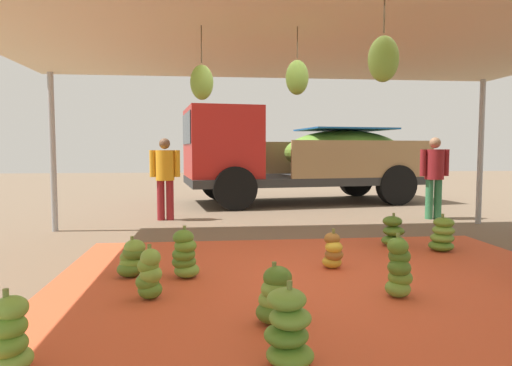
# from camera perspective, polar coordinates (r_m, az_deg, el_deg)

# --- Properties ---
(ground_plane) EXTENTS (40.00, 40.00, 0.00)m
(ground_plane) POSITION_cam_1_polar(r_m,az_deg,el_deg) (7.78, 3.02, -5.96)
(ground_plane) COLOR brown
(tarp_orange) EXTENTS (5.69, 4.29, 0.01)m
(tarp_orange) POSITION_cam_1_polar(r_m,az_deg,el_deg) (4.92, 8.65, -12.01)
(tarp_orange) COLOR #D1512D
(tarp_orange) RESTS_ON ground
(tent_canopy) EXTENTS (8.00, 7.00, 2.71)m
(tent_canopy) POSITION_cam_1_polar(r_m,az_deg,el_deg) (4.80, 9.21, 19.32)
(tent_canopy) COLOR #9EA0A5
(tent_canopy) RESTS_ON ground
(banana_bunch_0) EXTENTS (0.26, 0.29, 0.46)m
(banana_bunch_0) POSITION_cam_1_polar(r_m,az_deg,el_deg) (5.32, 9.71, -8.56)
(banana_bunch_0) COLOR gold
(banana_bunch_0) RESTS_ON tarp_orange
(banana_bunch_2) EXTENTS (0.42, 0.42, 0.47)m
(banana_bunch_2) POSITION_cam_1_polar(r_m,az_deg,el_deg) (6.73, 16.94, -5.97)
(banana_bunch_2) COLOR #518428
(banana_bunch_2) RESTS_ON tarp_orange
(banana_bunch_3) EXTENTS (0.32, 0.33, 0.52)m
(banana_bunch_3) POSITION_cam_1_polar(r_m,az_deg,el_deg) (3.27, -28.68, -16.74)
(banana_bunch_3) COLOR #75A83D
(banana_bunch_3) RESTS_ON tarp_orange
(banana_bunch_4) EXTENTS (0.46, 0.46, 0.51)m
(banana_bunch_4) POSITION_cam_1_polar(r_m,az_deg,el_deg) (6.62, 22.50, -6.13)
(banana_bunch_4) COLOR #518428
(banana_bunch_4) RESTS_ON tarp_orange
(banana_bunch_5) EXTENTS (0.32, 0.32, 0.60)m
(banana_bunch_5) POSITION_cam_1_polar(r_m,az_deg,el_deg) (4.45, 17.62, -10.34)
(banana_bunch_5) COLOR #6B9E38
(banana_bunch_5) RESTS_ON tarp_orange
(banana_bunch_6) EXTENTS (0.32, 0.35, 0.57)m
(banana_bunch_6) POSITION_cam_1_polar(r_m,az_deg,el_deg) (4.90, -8.99, -9.03)
(banana_bunch_6) COLOR #6B9E38
(banana_bunch_6) RESTS_ON tarp_orange
(banana_bunch_7) EXTENTS (0.41, 0.41, 0.55)m
(banana_bunch_7) POSITION_cam_1_polar(r_m,az_deg,el_deg) (3.00, 4.12, -18.01)
(banana_bunch_7) COLOR #60932D
(banana_bunch_7) RESTS_ON tarp_orange
(banana_bunch_8) EXTENTS (0.40, 0.42, 0.44)m
(banana_bunch_8) POSITION_cam_1_polar(r_m,az_deg,el_deg) (5.11, -15.37, -9.23)
(banana_bunch_8) COLOR #477523
(banana_bunch_8) RESTS_ON tarp_orange
(banana_bunch_9) EXTENTS (0.28, 0.29, 0.51)m
(banana_bunch_9) POSITION_cam_1_polar(r_m,az_deg,el_deg) (4.30, -13.33, -11.29)
(banana_bunch_9) COLOR #518428
(banana_bunch_9) RESTS_ON tarp_orange
(banana_bunch_10) EXTENTS (0.38, 0.38, 0.49)m
(banana_bunch_10) POSITION_cam_1_polar(r_m,az_deg,el_deg) (3.66, 2.45, -14.14)
(banana_bunch_10) COLOR #477523
(banana_bunch_10) RESTS_ON tarp_orange
(cargo_truck_main) EXTENTS (6.30, 3.23, 2.40)m
(cargo_truck_main) POSITION_cam_1_polar(r_m,az_deg,el_deg) (11.77, 5.21, 3.50)
(cargo_truck_main) COLOR #2D2D2D
(cargo_truck_main) RESTS_ON ground
(worker_0) EXTENTS (0.59, 0.36, 1.60)m
(worker_0) POSITION_cam_1_polar(r_m,az_deg,el_deg) (8.96, -11.43, 1.31)
(worker_0) COLOR maroon
(worker_0) RESTS_ON ground
(worker_1) EXTENTS (0.59, 0.36, 1.62)m
(worker_1) POSITION_cam_1_polar(r_m,az_deg,el_deg) (9.60, 21.61, 1.36)
(worker_1) COLOR #337A4C
(worker_1) RESTS_ON ground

